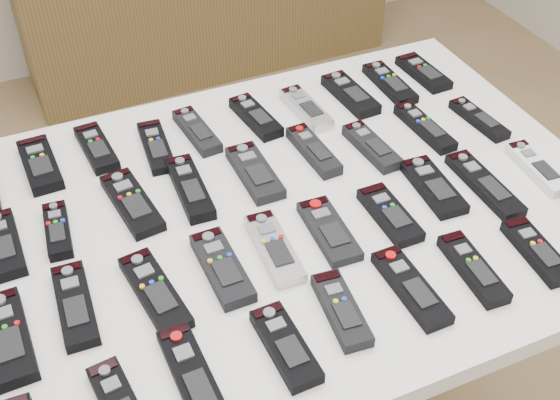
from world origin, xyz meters
name	(u,v)px	position (x,y,z in m)	size (l,w,h in m)	color
table	(280,230)	(0.00, -0.06, 0.72)	(1.25, 0.88, 0.78)	white
remote_1	(40,165)	(-0.39, 0.24, 0.79)	(0.06, 0.17, 0.02)	black
remote_2	(96,148)	(-0.28, 0.25, 0.79)	(0.05, 0.16, 0.02)	black
remote_3	(156,147)	(-0.17, 0.21, 0.79)	(0.05, 0.17, 0.02)	black
remote_4	(197,131)	(-0.07, 0.23, 0.79)	(0.05, 0.16, 0.02)	black
remote_5	(256,117)	(0.06, 0.22, 0.79)	(0.05, 0.16, 0.02)	black
remote_6	(306,109)	(0.17, 0.21, 0.79)	(0.05, 0.16, 0.02)	#B7B7BC
remote_7	(350,94)	(0.29, 0.22, 0.79)	(0.06, 0.17, 0.02)	black
remote_8	(390,83)	(0.40, 0.23, 0.79)	(0.05, 0.17, 0.02)	black
remote_9	(423,73)	(0.49, 0.24, 0.79)	(0.06, 0.16, 0.02)	black
remote_10	(3,245)	(-0.49, 0.04, 0.79)	(0.06, 0.16, 0.02)	black
remote_11	(58,230)	(-0.40, 0.04, 0.79)	(0.04, 0.14, 0.02)	black
remote_12	(132,203)	(-0.26, 0.06, 0.79)	(0.06, 0.19, 0.02)	black
remote_13	(190,188)	(-0.14, 0.05, 0.79)	(0.05, 0.18, 0.02)	black
remote_14	(255,172)	(-0.01, 0.05, 0.79)	(0.06, 0.17, 0.02)	black
remote_15	(314,151)	(0.12, 0.06, 0.79)	(0.04, 0.16, 0.02)	black
remote_16	(372,147)	(0.24, 0.03, 0.79)	(0.05, 0.16, 0.02)	black
remote_17	(425,127)	(0.38, 0.05, 0.79)	(0.04, 0.17, 0.02)	black
remote_18	(479,119)	(0.50, 0.03, 0.79)	(0.04, 0.16, 0.02)	black
remote_19	(8,338)	(-0.51, -0.17, 0.79)	(0.06, 0.18, 0.02)	black
remote_20	(75,305)	(-0.40, -0.15, 0.79)	(0.05, 0.17, 0.02)	black
remote_21	(155,292)	(-0.28, -0.17, 0.79)	(0.06, 0.19, 0.02)	black
remote_22	(222,267)	(-0.16, -0.17, 0.79)	(0.06, 0.17, 0.02)	black
remote_23	(274,248)	(-0.06, -0.16, 0.79)	(0.05, 0.17, 0.02)	#B7B7BC
remote_24	(329,231)	(0.05, -0.16, 0.79)	(0.06, 0.16, 0.02)	black
remote_25	(390,215)	(0.17, -0.16, 0.79)	(0.06, 0.15, 0.02)	black
remote_26	(433,186)	(0.28, -0.13, 0.79)	(0.06, 0.17, 0.02)	black
remote_27	(484,184)	(0.38, -0.16, 0.79)	(0.05, 0.20, 0.02)	black
remote_28	(537,168)	(0.50, -0.16, 0.79)	(0.05, 0.16, 0.02)	silver
remote_31	(194,380)	(-0.27, -0.36, 0.79)	(0.05, 0.20, 0.02)	black
remote_32	(286,346)	(-0.13, -0.36, 0.79)	(0.05, 0.15, 0.02)	black
remote_33	(341,310)	(-0.02, -0.33, 0.79)	(0.05, 0.15, 0.02)	black
remote_34	(411,287)	(0.11, -0.33, 0.79)	(0.05, 0.18, 0.02)	black
remote_35	(473,269)	(0.23, -0.34, 0.79)	(0.05, 0.16, 0.02)	black
remote_36	(537,251)	(0.35, -0.35, 0.79)	(0.05, 0.15, 0.02)	black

